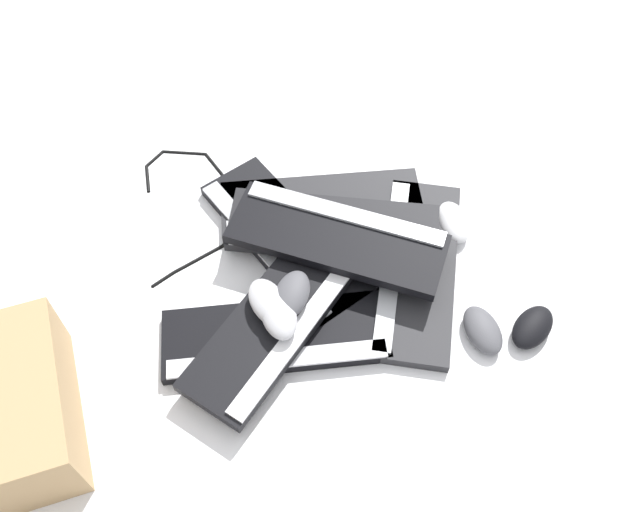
{
  "coord_description": "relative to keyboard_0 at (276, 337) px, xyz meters",
  "views": [
    {
      "loc": [
        0.72,
        0.25,
        1.26
      ],
      "look_at": [
        -0.03,
        -0.03,
        0.04
      ],
      "focal_mm": 40.0,
      "sensor_mm": 36.0,
      "label": 1
    }
  ],
  "objects": [
    {
      "name": "ground_plane",
      "position": [
        -0.16,
        0.05,
        -0.01
      ],
      "size": [
        3.2,
        3.2,
        0.0
      ],
      "primitive_type": "plane",
      "color": "white"
    },
    {
      "name": "keyboard_0",
      "position": [
        0.0,
        0.0,
        0.0
      ],
      "size": [
        0.33,
        0.46,
        0.03
      ],
      "color": "black",
      "rests_on": "ground"
    },
    {
      "name": "keyboard_1",
      "position": [
        -0.25,
        0.21,
        0.0
      ],
      "size": [
        0.46,
        0.24,
        0.03
      ],
      "color": "#232326",
      "rests_on": "ground"
    },
    {
      "name": "keyboard_2",
      "position": [
        -0.34,
        -0.03,
        0.0
      ],
      "size": [
        0.33,
        0.46,
        0.03
      ],
      "color": "#232326",
      "rests_on": "ground"
    },
    {
      "name": "keyboard_3",
      "position": [
        -0.22,
        -0.07,
        0.0
      ],
      "size": [
        0.36,
        0.45,
        0.03
      ],
      "color": "black",
      "rests_on": "ground"
    },
    {
      "name": "keyboard_4",
      "position": [
        -0.26,
        0.02,
        0.03
      ],
      "size": [
        0.26,
        0.46,
        0.03
      ],
      "color": "black",
      "rests_on": "keyboard_2"
    },
    {
      "name": "keyboard_5",
      "position": [
        -0.02,
        -0.0,
        0.03
      ],
      "size": [
        0.46,
        0.24,
        0.03
      ],
      "color": "black",
      "rests_on": "keyboard_0"
    },
    {
      "name": "keyboard_6",
      "position": [
        -0.23,
        0.05,
        0.06
      ],
      "size": [
        0.17,
        0.45,
        0.03
      ],
      "color": "black",
      "rests_on": "keyboard_4"
    },
    {
      "name": "mouse_0",
      "position": [
        -0.16,
        0.37,
        0.01
      ],
      "size": [
        0.13,
        0.12,
        0.04
      ],
      "primitive_type": "ellipsoid",
      "rotation": [
        0.0,
        0.0,
        0.7
      ],
      "color": "#4C4C51",
      "rests_on": "ground"
    },
    {
      "name": "mouse_1",
      "position": [
        -0.21,
        0.2,
        0.04
      ],
      "size": [
        0.07,
        0.11,
        0.04
      ],
      "primitive_type": "ellipsoid",
      "rotation": [
        0.0,
        0.0,
        1.53
      ],
      "color": "#B7B7BC",
      "rests_on": "keyboard_1"
    },
    {
      "name": "mouse_2",
      "position": [
        -0.2,
        0.46,
        0.01
      ],
      "size": [
        0.13,
        0.1,
        0.04
      ],
      "primitive_type": "ellipsoid",
      "rotation": [
        0.0,
        0.0,
        5.95
      ],
      "color": "black",
      "rests_on": "ground"
    },
    {
      "name": "mouse_3",
      "position": [
        -0.03,
        -0.03,
        0.07
      ],
      "size": [
        0.12,
        0.13,
        0.04
      ],
      "primitive_type": "ellipsoid",
      "rotation": [
        0.0,
        0.0,
        3.99
      ],
      "color": "#B7B7BC",
      "rests_on": "keyboard_5"
    },
    {
      "name": "mouse_4",
      "position": [
        -0.39,
        0.25,
        0.01
      ],
      "size": [
        0.13,
        0.11,
        0.04
      ],
      "primitive_type": "ellipsoid",
      "rotation": [
        0.0,
        0.0,
        0.55
      ],
      "color": "silver",
      "rests_on": "ground"
    },
    {
      "name": "mouse_5",
      "position": [
        -0.02,
        0.0,
        0.07
      ],
      "size": [
        0.13,
        0.12,
        0.04
      ],
      "primitive_type": "ellipsoid",
      "rotation": [
        0.0,
        0.0,
        0.66
      ],
      "color": "#B7B7BC",
      "rests_on": "keyboard_5"
    },
    {
      "name": "mouse_6",
      "position": [
        -0.23,
        0.21,
        0.04
      ],
      "size": [
        0.13,
        0.1,
        0.04
      ],
      "primitive_type": "ellipsoid",
      "rotation": [
        0.0,
        0.0,
        5.97
      ],
      "color": "#4C4C51",
      "rests_on": "keyboard_1"
    },
    {
      "name": "mouse_7",
      "position": [
        -0.07,
        0.01,
        0.07
      ],
      "size": [
        0.11,
        0.07,
        0.04
      ],
      "primitive_type": "ellipsoid",
      "rotation": [
        0.0,
        0.0,
        0.06
      ],
      "color": "#4C4C51",
      "rests_on": "keyboard_5"
    },
    {
      "name": "cable_0",
      "position": [
        -0.26,
        -0.3,
        -0.01
      ],
      "size": [
        0.37,
        0.28,
        0.01
      ],
      "color": "black",
      "rests_on": "ground"
    },
    {
      "name": "cardboard_box",
      "position": [
        0.33,
        -0.37,
        0.06
      ],
      "size": [
        0.39,
        0.38,
        0.15
      ],
      "primitive_type": "cube",
      "rotation": [
        0.0,
        0.0,
        0.68
      ],
      "color": "tan",
      "rests_on": "ground"
    }
  ]
}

